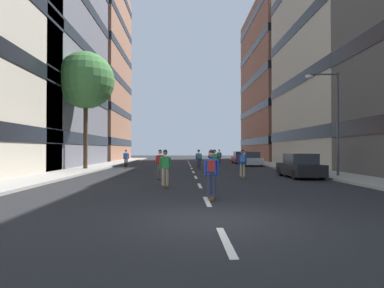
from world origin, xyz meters
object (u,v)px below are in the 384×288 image
(skater_5, at_px, (160,162))
(skater_7, at_px, (242,162))
(parked_car_mid, at_px, (300,167))
(parked_car_near, at_px, (251,159))
(streetlamp_right, at_px, (332,112))
(parked_car_far, at_px, (241,158))
(skater_4, at_px, (212,171))
(skater_3, at_px, (215,159))
(skater_8, at_px, (199,158))
(skater_6, at_px, (126,158))
(street_tree_near, at_px, (86,81))
(skater_0, at_px, (165,166))
(skater_2, at_px, (211,157))
(skater_1, at_px, (219,156))

(skater_5, xyz_separation_m, skater_7, (5.10, 0.29, 0.00))
(parked_car_mid, bearing_deg, skater_5, -176.72)
(parked_car_near, relative_size, streetlamp_right, 0.68)
(skater_7, bearing_deg, parked_car_mid, 3.31)
(parked_car_far, xyz_separation_m, skater_4, (-6.36, -30.65, 0.32))
(skater_3, xyz_separation_m, skater_8, (-1.17, 2.61, 0.03))
(parked_car_far, height_order, skater_8, skater_8)
(skater_6, height_order, skater_8, same)
(street_tree_near, height_order, skater_0, street_tree_near)
(streetlamp_right, distance_m, skater_6, 18.68)
(parked_car_near, relative_size, street_tree_near, 0.44)
(streetlamp_right, distance_m, skater_3, 9.62)
(parked_car_mid, relative_size, skater_3, 2.47)
(street_tree_near, relative_size, skater_4, 5.69)
(skater_5, relative_size, skater_6, 1.00)
(skater_4, bearing_deg, skater_6, 107.73)
(street_tree_near, distance_m, skater_4, 20.90)
(skater_3, bearing_deg, skater_5, -121.69)
(street_tree_near, bearing_deg, parked_car_near, 24.00)
(skater_2, bearing_deg, skater_7, -86.82)
(skater_0, height_order, skater_1, same)
(skater_5, height_order, skater_7, same)
(skater_1, bearing_deg, skater_5, -106.81)
(parked_car_mid, xyz_separation_m, skater_7, (-3.68, -0.21, 0.32))
(street_tree_near, height_order, skater_6, street_tree_near)
(streetlamp_right, relative_size, skater_3, 3.65)
(skater_4, xyz_separation_m, skater_7, (2.69, 8.83, 0.00))
(parked_car_near, height_order, street_tree_near, street_tree_near)
(parked_car_near, height_order, skater_0, skater_0)
(parked_car_mid, bearing_deg, skater_2, 107.85)
(skater_3, relative_size, skater_7, 1.00)
(parked_car_mid, height_order, skater_3, skater_3)
(street_tree_near, height_order, skater_3, street_tree_near)
(skater_0, distance_m, skater_8, 13.85)
(skater_4, distance_m, skater_8, 17.57)
(skater_5, xyz_separation_m, skater_6, (-3.97, 11.43, 0.00))
(skater_0, relative_size, skater_8, 1.00)
(skater_2, bearing_deg, streetlamp_right, -64.99)
(skater_4, height_order, skater_6, same)
(parked_car_far, xyz_separation_m, street_tree_near, (-15.81, -13.27, 7.06))
(parked_car_near, height_order, skater_1, skater_1)
(parked_car_far, relative_size, skater_8, 2.47)
(parked_car_mid, height_order, parked_car_far, same)
(parked_car_mid, bearing_deg, skater_7, -176.69)
(parked_car_far, distance_m, skater_3, 16.42)
(streetlamp_right, xyz_separation_m, skater_5, (-10.81, -0.44, -3.12))
(parked_car_far, bearing_deg, parked_car_mid, -90.00)
(skater_5, distance_m, skater_7, 5.11)
(street_tree_near, xyz_separation_m, skater_0, (7.59, -13.49, -6.78))
(skater_8, bearing_deg, skater_0, -99.25)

